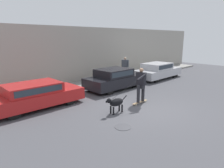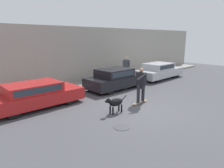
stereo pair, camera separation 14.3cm
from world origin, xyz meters
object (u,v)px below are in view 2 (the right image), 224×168
parked_car_2 (159,71)px  skateboarder (141,84)px  dog (115,103)px  parked_car_0 (36,95)px  parked_car_1 (116,79)px  pedestrian_with_bag (126,66)px

parked_car_2 → skateboarder: size_ratio=1.66×
parked_car_2 → dog: size_ratio=3.78×
parked_car_0 → parked_car_1: size_ratio=1.03×
pedestrian_with_bag → parked_car_2: bearing=-53.1°
dog → skateboarder: skateboarder is taller
parked_car_0 → pedestrian_with_bag: pedestrian_with_bag is taller
parked_car_2 → dog: parked_car_2 is taller
parked_car_1 → skateboarder: bearing=-111.9°
parked_car_0 → dog: (2.18, -3.09, -0.11)m
parked_car_1 → parked_car_2: bearing=-0.6°
dog → parked_car_2: bearing=-154.5°
parked_car_0 → dog: bearing=-54.9°
parked_car_2 → skateboarder: skateboarder is taller
parked_car_2 → pedestrian_with_bag: size_ratio=2.84×
pedestrian_with_bag → dog: bearing=-150.2°
dog → pedestrian_with_bag: bearing=-136.2°
skateboarder → pedestrian_with_bag: (4.00, 4.78, -0.02)m
skateboarder → parked_car_2: bearing=-153.2°
skateboarder → dog: bearing=3.0°
parked_car_1 → pedestrian_with_bag: pedestrian_with_bag is taller
dog → pedestrian_with_bag: 7.60m
skateboarder → pedestrian_with_bag: skateboarder is taller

